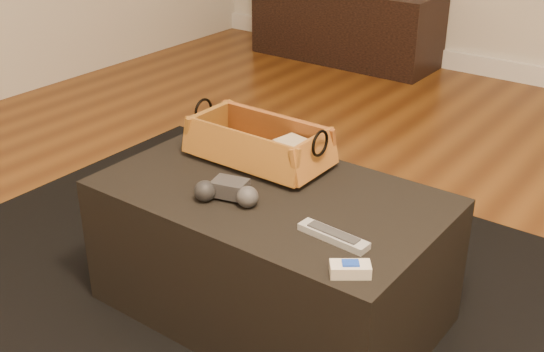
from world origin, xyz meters
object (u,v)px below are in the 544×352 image
Objects in this scene: media_cabinet at (346,24)px; game_controller at (228,192)px; wicker_basket at (259,145)px; tv_remote at (250,153)px; ottoman at (271,252)px; silver_remote at (333,236)px; cream_gadget at (350,269)px.

game_controller reaches higher than media_cabinet.
tv_remote is at bearing -143.18° from wicker_basket.
ottoman is 0.33m from wicker_basket.
media_cabinet is 1.25× the size of ottoman.
media_cabinet is 3.08m from silver_remote.
game_controller is 0.47m from cream_gadget.
tv_remote reaches higher than cream_gadget.
silver_remote is (0.46, -0.24, -0.02)m from tv_remote.
game_controller is at bearing -65.65° from media_cabinet.
silver_remote is 0.16m from cream_gadget.
ottoman is at bearing -42.76° from wicker_basket.
silver_remote is (1.55, -2.66, 0.20)m from media_cabinet.
tv_remote is at bearing 152.19° from silver_remote.
media_cabinet is at bearing 121.04° from cream_gadget.
media_cabinet is 2.83m from ottoman.
cream_gadget is (1.66, -2.77, 0.20)m from media_cabinet.
media_cabinet is 3.23m from cream_gadget.
silver_remote is (0.44, -0.26, -0.04)m from wicker_basket.
cream_gadget is at bearing -13.18° from game_controller.
media_cabinet is 2.69× the size of wicker_basket.
game_controller is at bearing -114.41° from ottoman.
wicker_basket is 2.32× the size of silver_remote.
ottoman is 9.55× the size of cream_gadget.
cream_gadget is at bearing -43.88° from silver_remote.
wicker_basket is (1.11, -2.39, 0.24)m from media_cabinet.
silver_remote reaches higher than ottoman.
game_controller reaches higher than cream_gadget.
wicker_basket reaches higher than ottoman.
media_cabinet is 6.34× the size of game_controller.
media_cabinet is at bearing 114.35° from game_controller.
tv_remote reaches higher than ottoman.
cream_gadget reaches higher than ottoman.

